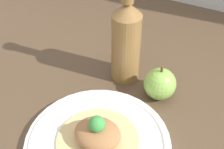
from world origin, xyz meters
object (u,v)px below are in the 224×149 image
Objects in this scene: plate at (98,143)px; cider_bottle at (124,39)px; apple at (160,84)px; plated_food at (97,135)px.

plate is 23.31cm from cider_bottle.
apple is at bearing 73.02° from plate.
plated_food is 1.85× the size of apple.
cider_bottle reaches higher than plate.
cider_bottle reaches higher than plated_food.
plated_food is 22.41cm from cider_bottle.
apple is (10.02, -2.66, -7.01)cm from cider_bottle.
plate is 3.27× the size of apple.
plated_food is 18.93cm from apple.
cider_bottle is at bearing 102.19° from plate.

